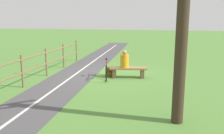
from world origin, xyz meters
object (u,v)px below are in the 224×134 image
(bicycle, at_px, (106,70))
(person_seated, at_px, (124,60))
(backpack, at_px, (109,72))
(bench, at_px, (128,71))
(tree_near_bench, at_px, (182,43))

(bicycle, bearing_deg, person_seated, 99.65)
(bicycle, height_order, backpack, bicycle)
(person_seated, distance_m, backpack, 0.95)
(bench, bearing_deg, bicycle, 10.64)
(bench, height_order, bicycle, bicycle)
(bench, relative_size, backpack, 4.18)
(backpack, relative_size, tree_near_bench, 0.09)
(bench, xyz_separation_m, tree_near_bench, (-1.95, 4.40, 1.73))
(bench, height_order, tree_near_bench, tree_near_bench)
(person_seated, bearing_deg, tree_near_bench, 106.29)
(bicycle, distance_m, tree_near_bench, 5.25)
(bicycle, height_order, tree_near_bench, tree_near_bench)
(backpack, height_order, tree_near_bench, tree_near_bench)
(person_seated, distance_m, bicycle, 0.92)
(person_seated, relative_size, bicycle, 0.46)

